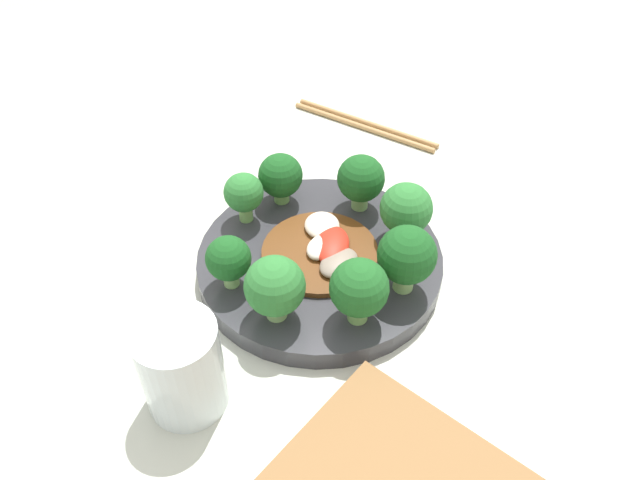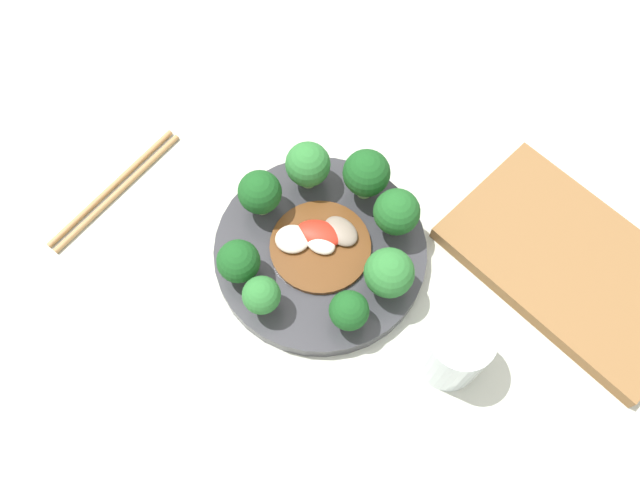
% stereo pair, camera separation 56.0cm
% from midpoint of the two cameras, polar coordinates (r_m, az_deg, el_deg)
% --- Properties ---
extents(ground_plane, '(8.00, 8.00, 0.00)m').
position_cam_midpoint_polar(ground_plane, '(1.37, -10.90, -18.87)').
color(ground_plane, '#B7B2A8').
extents(table, '(0.88, 0.77, 0.76)m').
position_cam_midpoint_polar(table, '(1.00, -14.77, -16.27)').
color(table, '#B7BCAD').
rests_on(table, ground_plane).
extents(plate, '(0.25, 0.25, 0.02)m').
position_cam_midpoint_polar(plate, '(0.64, -20.83, -7.46)').
color(plate, '#333338').
rests_on(plate, table).
extents(broccoli_north, '(0.06, 0.06, 0.07)m').
position_cam_midpoint_polar(broccoli_north, '(0.60, -16.55, 0.75)').
color(broccoli_north, '#89B76B').
rests_on(broccoli_north, plate).
extents(broccoli_southeast, '(0.04, 0.04, 0.06)m').
position_cam_midpoint_polar(broccoli_southeast, '(0.57, -20.75, -14.85)').
color(broccoli_southeast, '#89B76B').
rests_on(broccoli_southeast, plate).
extents(broccoli_south, '(0.04, 0.04, 0.06)m').
position_cam_midpoint_polar(broccoli_south, '(0.61, -29.08, -12.32)').
color(broccoli_south, '#7AAD5B').
rests_on(broccoli_south, plate).
extents(broccoli_northeast, '(0.05, 0.05, 0.07)m').
position_cam_midpoint_polar(broccoli_northeast, '(0.57, -13.93, -3.82)').
color(broccoli_northeast, '#7AAD5B').
rests_on(broccoli_northeast, plate).
extents(broccoli_east, '(0.06, 0.06, 0.07)m').
position_cam_midpoint_polar(broccoli_east, '(0.56, -15.91, -10.95)').
color(broccoli_east, '#89B76B').
rests_on(broccoli_east, plate).
extents(broccoli_southwest, '(0.05, 0.05, 0.06)m').
position_cam_midpoint_polar(broccoli_southwest, '(0.63, -30.44, -8.55)').
color(broccoli_southwest, '#7AAD5B').
rests_on(broccoli_southwest, plate).
extents(broccoli_northwest, '(0.05, 0.05, 0.07)m').
position_cam_midpoint_polar(broccoli_northwest, '(0.63, -22.29, 1.75)').
color(broccoli_northwest, '#89B76B').
rests_on(broccoli_northwest, plate).
extents(broccoli_west, '(0.05, 0.05, 0.07)m').
position_cam_midpoint_polar(broccoli_west, '(0.64, -27.38, -1.32)').
color(broccoli_west, '#89B76B').
rests_on(broccoli_west, plate).
extents(stirfry_center, '(0.12, 0.12, 0.02)m').
position_cam_midpoint_polar(stirfry_center, '(0.62, -21.41, -6.53)').
color(stirfry_center, '#5B3314').
rests_on(stirfry_center, plate).
extents(drinking_glass, '(0.07, 0.07, 0.09)m').
position_cam_midpoint_polar(drinking_glass, '(0.54, -9.51, -20.11)').
color(drinking_glass, silver).
rests_on(drinking_glass, table).
extents(chopsticks, '(0.05, 0.21, 0.01)m').
position_cam_midpoint_polar(chopsticks, '(0.80, -37.26, -0.36)').
color(chopsticks, '#AD7F4C').
rests_on(chopsticks, table).
extents(cutting_board, '(0.33, 0.25, 0.02)m').
position_cam_midpoint_polar(cutting_board, '(0.60, 7.17, -9.44)').
color(cutting_board, brown).
rests_on(cutting_board, table).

